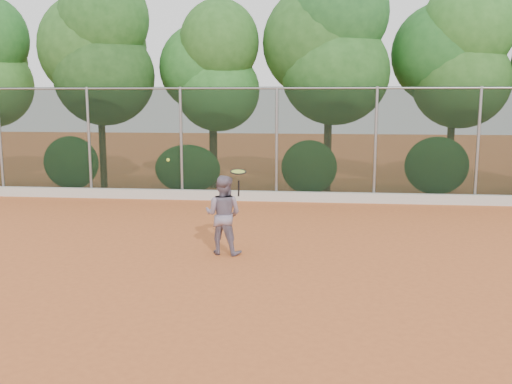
# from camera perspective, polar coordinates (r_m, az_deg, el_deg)

# --- Properties ---
(ground) EXTENTS (80.00, 80.00, 0.00)m
(ground) POSITION_cam_1_polar(r_m,az_deg,el_deg) (11.07, -0.55, -7.25)
(ground) COLOR #C2602D
(ground) RESTS_ON ground
(concrete_curb) EXTENTS (24.00, 0.20, 0.30)m
(concrete_curb) POSITION_cam_1_polar(r_m,az_deg,el_deg) (17.66, 2.00, -0.43)
(concrete_curb) COLOR beige
(concrete_curb) RESTS_ON ground
(tennis_player) EXTENTS (0.90, 0.77, 1.62)m
(tennis_player) POSITION_cam_1_polar(r_m,az_deg,el_deg) (11.66, -3.30, -2.28)
(tennis_player) COLOR slate
(tennis_player) RESTS_ON ground
(chainlink_fence) EXTENTS (24.09, 0.09, 3.50)m
(chainlink_fence) POSITION_cam_1_polar(r_m,az_deg,el_deg) (17.62, 2.08, 5.15)
(chainlink_fence) COLOR black
(chainlink_fence) RESTS_ON ground
(foliage_backdrop) EXTENTS (23.70, 3.63, 7.55)m
(foliage_backdrop) POSITION_cam_1_polar(r_m,az_deg,el_deg) (19.63, 0.91, 13.03)
(foliage_backdrop) COLOR #3B2716
(foliage_backdrop) RESTS_ON ground
(tennis_racket) EXTENTS (0.40, 0.40, 0.56)m
(tennis_racket) POSITION_cam_1_polar(r_m,az_deg,el_deg) (11.45, -1.79, 1.85)
(tennis_racket) COLOR black
(tennis_racket) RESTS_ON ground
(tennis_ball_in_flight) EXTENTS (0.07, 0.07, 0.07)m
(tennis_ball_in_flight) POSITION_cam_1_polar(r_m,az_deg,el_deg) (12.07, -8.79, 3.19)
(tennis_ball_in_flight) COLOR #CAE834
(tennis_ball_in_flight) RESTS_ON ground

